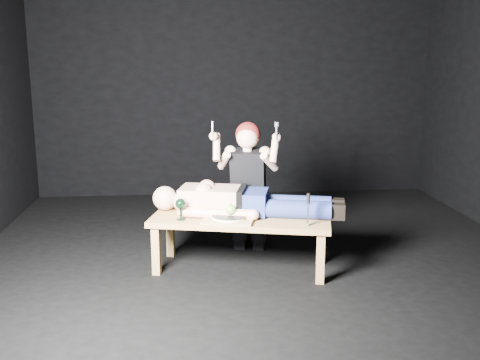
# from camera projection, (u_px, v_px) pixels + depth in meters

# --- Properties ---
(ground) EXTENTS (5.00, 5.00, 0.00)m
(ground) POSITION_uv_depth(u_px,v_px,m) (258.00, 260.00, 4.84)
(ground) COLOR black
(ground) RESTS_ON ground
(back_wall) EXTENTS (5.00, 0.00, 5.00)m
(back_wall) POSITION_uv_depth(u_px,v_px,m) (234.00, 77.00, 6.96)
(back_wall) COLOR black
(back_wall) RESTS_ON ground
(table) EXTENTS (1.55, 0.87, 0.45)m
(table) POSITION_uv_depth(u_px,v_px,m) (241.00, 243.00, 4.60)
(table) COLOR olive
(table) RESTS_ON ground
(lying_man) EXTENTS (1.54, 0.77, 0.27)m
(lying_man) POSITION_uv_depth(u_px,v_px,m) (248.00, 198.00, 4.62)
(lying_man) COLOR #E6B091
(lying_man) RESTS_ON table
(kneeling_woman) EXTENTS (0.81, 0.87, 1.22)m
(kneeling_woman) POSITION_uv_depth(u_px,v_px,m) (249.00, 185.00, 4.98)
(kneeling_woman) COLOR black
(kneeling_woman) RESTS_ON ground
(serving_tray) EXTENTS (0.46, 0.38, 0.02)m
(serving_tray) POSITION_uv_depth(u_px,v_px,m) (229.00, 219.00, 4.43)
(serving_tray) COLOR #A7874E
(serving_tray) RESTS_ON table
(plate) EXTENTS (0.32, 0.32, 0.02)m
(plate) POSITION_uv_depth(u_px,v_px,m) (229.00, 217.00, 4.43)
(plate) COLOR white
(plate) RESTS_ON serving_tray
(apple) EXTENTS (0.09, 0.09, 0.09)m
(apple) POSITION_uv_depth(u_px,v_px,m) (231.00, 210.00, 4.43)
(apple) COLOR #57AB32
(apple) RESTS_ON plate
(goblet) EXTENTS (0.10, 0.10, 0.18)m
(goblet) POSITION_uv_depth(u_px,v_px,m) (181.00, 209.00, 4.45)
(goblet) COLOR black
(goblet) RESTS_ON table
(fork_flat) EXTENTS (0.04, 0.16, 0.01)m
(fork_flat) POSITION_uv_depth(u_px,v_px,m) (191.00, 221.00, 4.43)
(fork_flat) COLOR #B2B2B7
(fork_flat) RESTS_ON table
(knife_flat) EXTENTS (0.05, 0.15, 0.01)m
(knife_flat) POSITION_uv_depth(u_px,v_px,m) (247.00, 222.00, 4.39)
(knife_flat) COLOR #B2B2B7
(knife_flat) RESTS_ON table
(spoon_flat) EXTENTS (0.06, 0.15, 0.01)m
(spoon_flat) POSITION_uv_depth(u_px,v_px,m) (245.00, 220.00, 4.45)
(spoon_flat) COLOR #B2B2B7
(spoon_flat) RESTS_ON table
(carving_knife) EXTENTS (0.04, 0.04, 0.26)m
(carving_knife) POSITION_uv_depth(u_px,v_px,m) (308.00, 210.00, 4.28)
(carving_knife) COLOR #B2B2B7
(carving_knife) RESTS_ON table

